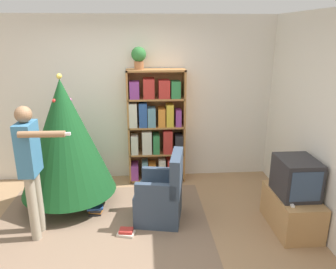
% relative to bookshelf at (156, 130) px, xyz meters
% --- Properties ---
extents(ground_plane, '(14.00, 14.00, 0.00)m').
position_rel_bookshelf_xyz_m(ground_plane, '(-0.51, -1.71, -0.86)').
color(ground_plane, '#9E7A56').
extents(wall_back, '(8.00, 0.10, 2.60)m').
position_rel_bookshelf_xyz_m(wall_back, '(-0.51, 0.23, 0.44)').
color(wall_back, silver).
rests_on(wall_back, ground_plane).
extents(area_rug, '(2.71, 2.11, 0.01)m').
position_rel_bookshelf_xyz_m(area_rug, '(-0.75, -1.32, -0.86)').
color(area_rug, '#7F6651').
rests_on(area_rug, ground_plane).
extents(bookshelf, '(0.90, 0.30, 1.81)m').
position_rel_bookshelf_xyz_m(bookshelf, '(0.00, 0.00, 0.00)').
color(bookshelf, '#A8703D').
rests_on(bookshelf, ground_plane).
extents(tv_stand, '(0.48, 0.83, 0.46)m').
position_rel_bookshelf_xyz_m(tv_stand, '(1.61, -1.51, -0.63)').
color(tv_stand, tan).
rests_on(tv_stand, ground_plane).
extents(television, '(0.44, 0.53, 0.46)m').
position_rel_bookshelf_xyz_m(television, '(1.61, -1.52, -0.17)').
color(television, '#28282D').
rests_on(television, tv_stand).
extents(game_remote, '(0.04, 0.12, 0.02)m').
position_rel_bookshelf_xyz_m(game_remote, '(1.46, -1.76, -0.39)').
color(game_remote, white).
rests_on(game_remote, tv_stand).
extents(christmas_tree, '(1.28, 1.28, 1.85)m').
position_rel_bookshelf_xyz_m(christmas_tree, '(-1.24, -0.72, 0.13)').
color(christmas_tree, '#4C3323').
rests_on(christmas_tree, ground_plane).
extents(armchair, '(0.66, 0.66, 0.92)m').
position_rel_bookshelf_xyz_m(armchair, '(0.02, -1.21, -0.54)').
color(armchair, '#334256').
rests_on(armchair, ground_plane).
extents(standing_person, '(0.62, 0.48, 1.59)m').
position_rel_bookshelf_xyz_m(standing_person, '(-1.47, -1.43, 0.08)').
color(standing_person, '#9E937F').
rests_on(standing_person, ground_plane).
extents(potted_plant, '(0.22, 0.22, 0.33)m').
position_rel_bookshelf_xyz_m(potted_plant, '(-0.25, 0.01, 1.13)').
color(potted_plant, '#935B38').
rests_on(potted_plant, bookshelf).
extents(book_pile_near_tree, '(0.22, 0.16, 0.11)m').
position_rel_bookshelf_xyz_m(book_pile_near_tree, '(-0.86, -1.02, -0.80)').
color(book_pile_near_tree, '#232328').
rests_on(book_pile_near_tree, ground_plane).
extents(book_pile_by_chair, '(0.23, 0.18, 0.07)m').
position_rel_bookshelf_xyz_m(book_pile_by_chair, '(-0.43, -1.52, -0.83)').
color(book_pile_by_chair, beige).
rests_on(book_pile_by_chair, ground_plane).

